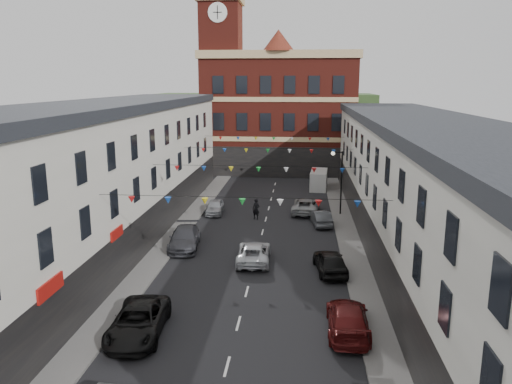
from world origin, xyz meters
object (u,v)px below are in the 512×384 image
(car_right_d, at_px, (330,261))
(pedestrian, at_px, (256,209))
(car_right_c, at_px, (348,319))
(street_lamp, at_px, (339,174))
(car_right_e, at_px, (321,218))
(white_van, at_px, (319,180))
(car_left_e, at_px, (215,207))
(car_right_f, at_px, (306,205))
(car_left_d, at_px, (184,238))
(car_left_c, at_px, (138,321))
(moving_car, at_px, (254,253))

(car_right_d, relative_size, pedestrian, 2.36)
(car_right_c, distance_m, pedestrian, 21.33)
(street_lamp, bearing_deg, pedestrian, -164.34)
(car_right_e, distance_m, pedestrian, 5.92)
(car_right_d, bearing_deg, white_van, -97.74)
(car_right_d, bearing_deg, car_left_e, -62.00)
(car_left_e, distance_m, car_right_f, 8.60)
(car_left_d, distance_m, car_left_e, 10.00)
(car_left_c, height_order, car_right_f, car_left_c)
(car_left_e, height_order, pedestrian, pedestrian)
(street_lamp, xyz_separation_m, car_right_c, (-1.05, -22.43, -3.18))
(car_right_c, distance_m, car_right_f, 23.11)
(car_right_c, distance_m, white_van, 34.19)
(car_left_e, height_order, car_right_d, car_right_d)
(street_lamp, bearing_deg, white_van, 96.69)
(street_lamp, distance_m, car_right_c, 22.68)
(car_left_e, height_order, moving_car, moving_car)
(car_right_c, bearing_deg, car_right_f, -84.00)
(moving_car, bearing_deg, white_van, -104.05)
(car_left_c, xyz_separation_m, pedestrian, (3.83, 21.55, 0.21))
(car_left_e, bearing_deg, car_right_f, 3.93)
(car_right_c, bearing_deg, car_right_e, -86.84)
(car_left_c, distance_m, pedestrian, 21.89)
(car_left_e, bearing_deg, moving_car, -71.93)
(white_van, xyz_separation_m, pedestrian, (-6.05, -13.84, -0.11))
(car_right_c, height_order, car_right_e, car_right_c)
(car_left_c, xyz_separation_m, car_right_c, (10.22, 1.20, -0.01))
(car_right_e, bearing_deg, car_right_d, 83.34)
(car_left_d, relative_size, moving_car, 1.08)
(car_right_f, relative_size, white_van, 1.09)
(car_right_c, xyz_separation_m, white_van, (-0.33, 34.19, 0.33))
(car_left_e, relative_size, white_van, 0.81)
(car_right_f, height_order, moving_car, car_right_f)
(moving_car, bearing_deg, car_right_e, -119.45)
(car_left_d, xyz_separation_m, car_right_e, (10.38, 7.04, -0.09))
(car_left_d, height_order, car_right_c, car_left_d)
(street_lamp, distance_m, car_right_f, 4.38)
(car_left_d, bearing_deg, pedestrian, 54.83)
(car_right_d, bearing_deg, car_right_c, 85.52)
(street_lamp, xyz_separation_m, car_left_c, (-11.27, -23.63, -3.17))
(street_lamp, bearing_deg, car_right_d, -95.81)
(car_right_e, distance_m, white_van, 15.19)
(car_left_c, height_order, car_right_c, car_left_c)
(car_left_c, relative_size, car_right_c, 1.06)
(car_left_e, bearing_deg, car_right_e, -19.93)
(car_right_d, height_order, car_right_f, car_right_d)
(car_left_d, distance_m, white_van, 24.65)
(car_left_d, height_order, white_van, white_van)
(street_lamp, xyz_separation_m, pedestrian, (-7.43, -2.08, -2.96))
(car_left_c, bearing_deg, pedestrian, 75.74)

